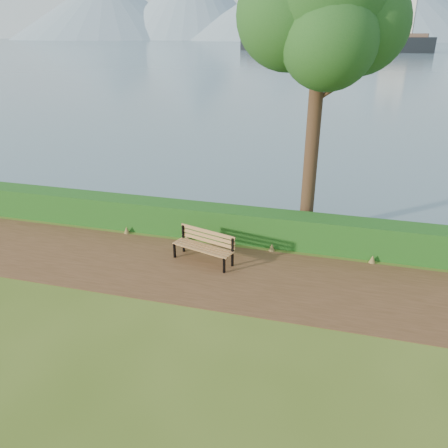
% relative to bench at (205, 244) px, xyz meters
% --- Properties ---
extents(ground, '(140.00, 140.00, 0.00)m').
position_rel_bench_xyz_m(ground, '(0.17, -0.94, -0.52)').
color(ground, '#445C1A').
rests_on(ground, ground).
extents(path, '(40.00, 3.40, 0.01)m').
position_rel_bench_xyz_m(path, '(0.17, -0.64, -0.52)').
color(path, '#50331B').
rests_on(path, ground).
extents(hedge, '(32.00, 0.85, 1.00)m').
position_rel_bench_xyz_m(hedge, '(0.17, 1.66, -0.02)').
color(hedge, '#134313').
rests_on(hedge, ground).
extents(water, '(700.00, 510.00, 0.00)m').
position_rel_bench_xyz_m(water, '(0.17, 259.06, -0.52)').
color(water, slate).
rests_on(water, ground).
extents(mountains, '(585.00, 190.00, 70.00)m').
position_rel_bench_xyz_m(mountains, '(-9.01, 405.11, 27.17)').
color(mountains, '#778E9F').
rests_on(mountains, ground).
extents(bench, '(1.88, 1.02, 0.91)m').
position_rel_bench_xyz_m(bench, '(0.00, 0.00, 0.00)').
color(bench, black).
rests_on(bench, ground).
extents(tree, '(4.62, 3.80, 8.97)m').
position_rel_bench_xyz_m(tree, '(2.61, 2.52, 6.14)').
color(tree, '#372416').
rests_on(tree, ground).
extents(cargo_ship, '(65.84, 20.52, 19.74)m').
position_rel_bench_xyz_m(cargo_ship, '(-0.46, 156.16, 2.42)').
color(cargo_ship, black).
rests_on(cargo_ship, ground).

